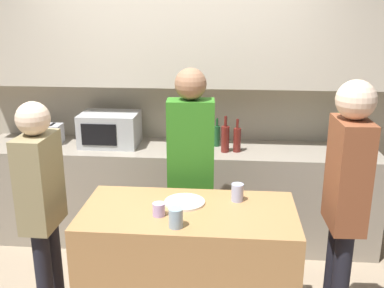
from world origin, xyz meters
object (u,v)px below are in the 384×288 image
potted_plant (344,129)px  bottle_0 (217,136)px  person_right (191,162)px  person_left (42,201)px  toaster (48,134)px  bottle_2 (237,139)px  plate_on_island (185,202)px  cup_1 (237,192)px  cup_2 (159,209)px  person_center (346,195)px  cup_0 (176,218)px  microwave (110,129)px  bottle_1 (225,138)px

potted_plant → bottle_0: potted_plant is taller
person_right → person_left: bearing=28.4°
toaster → person_left: bearing=-69.7°
bottle_2 → plate_on_island: (-0.34, -1.16, -0.08)m
cup_1 → cup_2: bearing=-151.4°
bottle_0 → cup_1: 1.26m
toaster → person_center: bearing=-29.0°
person_right → cup_1: bearing=124.5°
bottle_0 → cup_0: 1.65m
bottle_0 → cup_0: bearing=-96.2°
toaster → potted_plant: 2.69m
microwave → cup_2: (0.68, -1.45, -0.09)m
bottle_0 → cup_2: bottle_0 is taller
cup_1 → person_center: 0.66m
bottle_2 → bottle_1: bearing=-171.7°
toaster → bottle_2: size_ratio=0.88×
toaster → person_right: bearing=-28.6°
microwave → toaster: bearing=179.8°
potted_plant → person_right: 1.49m
bottle_2 → plate_on_island: bottle_2 is taller
person_left → potted_plant: bearing=122.8°
bottle_1 → cup_0: bottle_1 is taller
plate_on_island → cup_2: 0.23m
potted_plant → cup_2: 2.03m
toaster → bottle_2: (1.75, -0.10, 0.02)m
potted_plant → bottle_0: (-1.11, 0.05, -0.10)m
toaster → person_left: 1.43m
toaster → cup_2: size_ratio=3.25×
cup_0 → person_center: size_ratio=0.07×
bottle_0 → cup_2: bearing=-101.2°
cup_0 → cup_1: 0.53m
potted_plant → bottle_1: 1.04m
microwave → cup_2: bearing=-64.9°
bottle_1 → plate_on_island: (-0.24, -1.15, -0.09)m
bottle_2 → person_center: (0.64, -1.22, 0.03)m
toaster → bottle_1: size_ratio=0.81×
microwave → bottle_2: size_ratio=1.76×
cup_2 → cup_0: bearing=-48.8°
bottle_1 → cup_0: (-0.26, -1.47, -0.04)m
bottle_2 → person_right: (-0.35, -0.66, 0.01)m
bottle_2 → cup_0: 1.53m
plate_on_island → cup_0: (-0.02, -0.33, 0.05)m
potted_plant → bottle_2: 0.94m
bottle_2 → cup_1: size_ratio=2.56×
toaster → cup_2: (1.27, -1.46, -0.03)m
microwave → person_center: bearing=-36.3°
bottle_1 → bottle_2: bearing=8.3°
plate_on_island → cup_2: bearing=-125.9°
cup_2 → person_left: size_ratio=0.05×
toaster → cup_0: 2.12m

